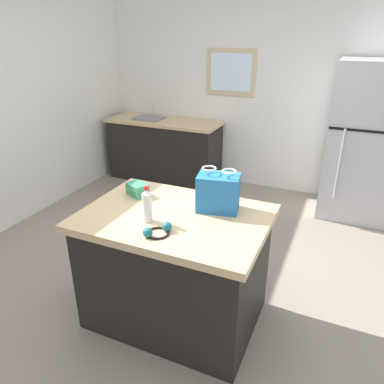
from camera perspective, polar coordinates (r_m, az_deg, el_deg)
ground at (r=3.31m, az=0.53°, el=-14.49°), size 6.07×6.07×0.00m
back_wall at (r=5.06m, az=12.40°, el=15.64°), size 4.81×0.13×2.74m
kitchen_island at (r=2.76m, az=-2.58°, el=-11.66°), size 1.29×0.91×0.89m
refrigerator at (r=4.62m, az=25.29°, el=7.04°), size 0.78×0.76×1.78m
sink_counter at (r=5.41m, az=-4.35°, el=6.64°), size 1.63×0.61×1.07m
shopping_bag at (r=2.55m, az=4.13°, el=-0.05°), size 0.32×0.25×0.31m
small_box at (r=2.84m, az=-8.50°, el=0.41°), size 0.19×0.17×0.10m
bottle at (r=2.41m, az=-7.01°, el=-2.12°), size 0.07×0.07×0.25m
ear_defenders at (r=2.30m, az=-5.41°, el=-6.06°), size 0.21×0.21×0.06m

